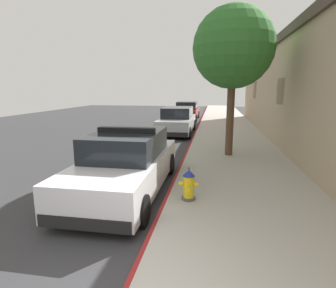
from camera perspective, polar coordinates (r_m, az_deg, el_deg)
The scene contains 8 objects.
ground_plane at distance 13.59m, azimuth -12.75°, elevation -0.42°, with size 29.75×60.00×0.20m, color #353538.
sidewalk_pavement at distance 12.58m, azimuth 13.39°, elevation -0.57°, with size 3.72×60.00×0.16m, color #ADA89E.
curb_painted_edge at distance 12.59m, azimuth 4.74°, elevation -0.28°, with size 0.08×60.00×0.16m, color maroon.
police_cruiser at distance 7.12m, azimuth -8.68°, elevation -4.11°, with size 1.94×4.84×1.68m.
parked_car_silver_ahead at distance 16.39m, azimuth 1.96°, elevation 4.83°, with size 1.94×4.84×1.56m.
parked_car_dark_far at distance 23.73m, azimuth 4.01°, elevation 6.89°, with size 1.94×4.84×1.56m.
fire_hydrant at distance 6.23m, azimuth 4.36°, elevation -8.56°, with size 0.44×0.40×0.76m.
street_tree at distance 10.51m, azimuth 13.53°, elevation 18.96°, with size 2.90×2.90×5.37m.
Camera 1 is at (1.00, -2.28, 2.65)m, focal length 29.05 mm.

